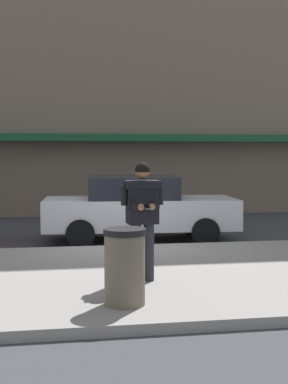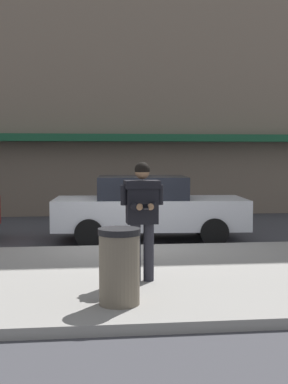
# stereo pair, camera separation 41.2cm
# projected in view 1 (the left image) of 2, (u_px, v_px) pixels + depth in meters

# --- Properties ---
(ground_plane) EXTENTS (80.00, 80.00, 0.00)m
(ground_plane) POSITION_uv_depth(u_px,v_px,m) (121.00, 250.00, 11.54)
(ground_plane) COLOR #3D3D42
(sidewalk) EXTENTS (32.00, 5.30, 0.14)m
(sidewalk) POSITION_uv_depth(u_px,v_px,m) (201.00, 274.00, 8.90)
(sidewalk) COLOR gray
(sidewalk) RESTS_ON ground
(curb_paint_line) EXTENTS (28.00, 0.12, 0.01)m
(curb_paint_line) POSITION_uv_depth(u_px,v_px,m) (165.00, 248.00, 11.76)
(curb_paint_line) COLOR silver
(curb_paint_line) RESTS_ON ground
(parked_sedan_mid) EXTENTS (4.62, 2.18, 1.54)m
(parked_sedan_mid) POSITION_uv_depth(u_px,v_px,m) (138.00, 208.00, 12.68)
(parked_sedan_mid) COLOR silver
(parked_sedan_mid) RESTS_ON ground
(man_texting_on_phone) EXTENTS (0.65, 0.59, 1.81)m
(man_texting_on_phone) POSITION_uv_depth(u_px,v_px,m) (142.00, 208.00, 8.02)
(man_texting_on_phone) COLOR #23232B
(man_texting_on_phone) RESTS_ON sidewalk
(trash_bin) EXTENTS (0.55, 0.55, 0.98)m
(trash_bin) POSITION_uv_depth(u_px,v_px,m) (125.00, 266.00, 6.81)
(trash_bin) COLOR #665B4C
(trash_bin) RESTS_ON sidewalk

